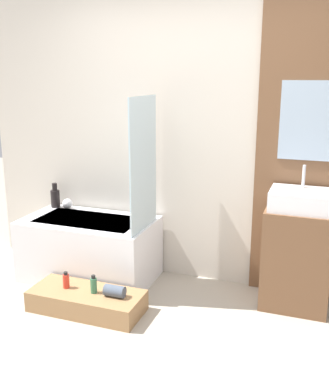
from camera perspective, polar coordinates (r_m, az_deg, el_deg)
ground_plane at (r=2.98m, az=-4.54°, el=-22.69°), size 12.00×12.00×0.00m
wall_tiled_back at (r=3.89m, az=4.78°, el=7.14°), size 4.20×0.06×2.60m
wall_wood_accent at (r=3.71m, az=17.67°, el=6.27°), size 0.79×0.04×2.60m
bathtub at (r=4.15m, az=-9.48°, el=-7.10°), size 1.17×0.66×0.56m
glass_shower_screen at (r=3.64m, az=-2.70°, el=3.53°), size 0.01×0.54×1.09m
wooden_step_bench at (r=3.69m, az=-9.84°, el=-13.45°), size 0.90×0.38×0.16m
vanity_cabinet at (r=3.72m, az=16.42°, el=-8.10°), size 0.51×0.41×0.80m
sink at (r=3.57m, az=16.97°, el=-0.98°), size 0.47×0.36×0.33m
vase_tall_dark at (r=4.48m, az=-13.70°, el=-0.66°), size 0.09×0.09×0.24m
vase_round_light at (r=4.41m, az=-12.23°, el=-1.46°), size 0.10×0.10×0.10m
bottle_soap_primary at (r=3.71m, az=-12.39°, el=-10.94°), size 0.05×0.05×0.14m
bottle_soap_secondary at (r=3.59m, az=-8.99°, el=-11.58°), size 0.05×0.05×0.15m
towel_roll at (r=3.52m, az=-6.36°, el=-12.39°), size 0.16×0.09×0.09m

